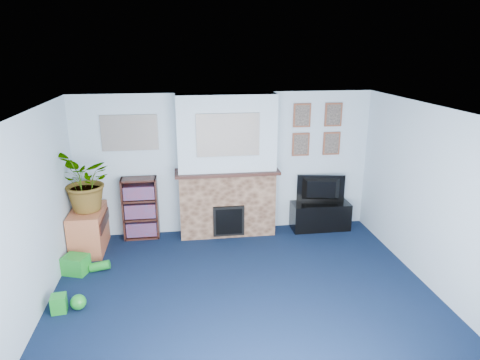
{
  "coord_description": "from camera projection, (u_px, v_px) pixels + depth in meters",
  "views": [
    {
      "loc": [
        -0.74,
        -4.74,
        3.12
      ],
      "look_at": [
        0.08,
        1.03,
        1.29
      ],
      "focal_mm": 32.0,
      "sensor_mm": 36.0,
      "label": 1
    }
  ],
  "objects": [
    {
      "name": "portrait_bl",
      "position": [
        301.0,
        144.0,
        7.34
      ],
      "size": [
        0.3,
        0.03,
        0.4
      ],
      "primitive_type": "cube",
      "color": "brown",
      "rests_on": "wall_back"
    },
    {
      "name": "television",
      "position": [
        321.0,
        190.0,
        7.45
      ],
      "size": [
        0.84,
        0.26,
        0.48
      ],
      "primitive_type": "imported",
      "rotation": [
        0.0,
        0.0,
        2.95
      ],
      "color": "black",
      "rests_on": "tv_stand"
    },
    {
      "name": "potted_plant",
      "position": [
        86.0,
        181.0,
        6.48
      ],
      "size": [
        0.99,
        1.06,
        0.96
      ],
      "primitive_type": "imported",
      "rotation": [
        0.0,
        0.0,
        5.03
      ],
      "color": "#26661E",
      "rests_on": "sideboard"
    },
    {
      "name": "collage_left",
      "position": [
        130.0,
        133.0,
        6.88
      ],
      "size": [
        0.9,
        0.03,
        0.58
      ],
      "primitive_type": "cube",
      "color": "gray",
      "rests_on": "wall_back"
    },
    {
      "name": "bookshelf",
      "position": [
        141.0,
        209.0,
        7.16
      ],
      "size": [
        0.58,
        0.28,
        1.05
      ],
      "color": "#331812",
      "rests_on": "ground"
    },
    {
      "name": "portrait_br",
      "position": [
        331.0,
        143.0,
        7.41
      ],
      "size": [
        0.3,
        0.03,
        0.4
      ],
      "primitive_type": "cube",
      "color": "brown",
      "rests_on": "wall_back"
    },
    {
      "name": "toy_tube",
      "position": [
        100.0,
        266.0,
        6.19
      ],
      "size": [
        0.3,
        0.13,
        0.17
      ],
      "primitive_type": "cylinder",
      "rotation": [
        0.0,
        1.43,
        0.0
      ],
      "color": "#198C26",
      "rests_on": "ground"
    },
    {
      "name": "toy_ball",
      "position": [
        78.0,
        303.0,
        5.28
      ],
      "size": [
        0.19,
        0.19,
        0.19
      ],
      "primitive_type": "sphere",
      "color": "#198C26",
      "rests_on": "ground"
    },
    {
      "name": "ceiling",
      "position": [
        246.0,
        113.0,
        4.79
      ],
      "size": [
        5.0,
        4.5,
        0.01
      ],
      "primitive_type": "cube",
      "color": "white",
      "rests_on": "wall_back"
    },
    {
      "name": "tv_stand",
      "position": [
        320.0,
        216.0,
        7.58
      ],
      "size": [
        1.01,
        0.43,
        0.48
      ],
      "primitive_type": "cube",
      "color": "black",
      "rests_on": "ground"
    },
    {
      "name": "wall_back",
      "position": [
        226.0,
        164.0,
        7.27
      ],
      "size": [
        5.0,
        0.04,
        2.4
      ],
      "primitive_type": "cube",
      "color": "silver",
      "rests_on": "ground"
    },
    {
      "name": "wall_right",
      "position": [
        438.0,
        202.0,
        5.48
      ],
      "size": [
        0.04,
        4.5,
        2.4
      ],
      "primitive_type": "cube",
      "color": "silver",
      "rests_on": "ground"
    },
    {
      "name": "mantel_candle",
      "position": [
        245.0,
        165.0,
        7.07
      ],
      "size": [
        0.05,
        0.05,
        0.15
      ],
      "primitive_type": "cylinder",
      "color": "#B2BFC6",
      "rests_on": "chimney_breast"
    },
    {
      "name": "toy_block",
      "position": [
        59.0,
        304.0,
        5.22
      ],
      "size": [
        0.2,
        0.2,
        0.22
      ],
      "primitive_type": "cube",
      "rotation": [
        0.0,
        0.0,
        0.12
      ],
      "color": "#198C26",
      "rests_on": "ground"
    },
    {
      "name": "wall_front",
      "position": [
        294.0,
        330.0,
        3.02
      ],
      "size": [
        5.0,
        0.04,
        2.4
      ],
      "primitive_type": "cube",
      "color": "silver",
      "rests_on": "ground"
    },
    {
      "name": "mantel_teddy",
      "position": [
        190.0,
        168.0,
        6.95
      ],
      "size": [
        0.12,
        0.12,
        0.12
      ],
      "primitive_type": "sphere",
      "color": "gray",
      "rests_on": "chimney_breast"
    },
    {
      "name": "mantel_clock",
      "position": [
        229.0,
        166.0,
        7.04
      ],
      "size": [
        0.1,
        0.06,
        0.14
      ],
      "primitive_type": "cube",
      "color": "gold",
      "rests_on": "chimney_breast"
    },
    {
      "name": "floor",
      "position": [
        245.0,
        299.0,
        5.51
      ],
      "size": [
        5.0,
        4.5,
        0.01
      ],
      "primitive_type": "cube",
      "color": "#0E1A36",
      "rests_on": "ground"
    },
    {
      "name": "chimney_breast",
      "position": [
        227.0,
        168.0,
        7.09
      ],
      "size": [
        1.72,
        0.5,
        2.4
      ],
      "color": "brown",
      "rests_on": "ground"
    },
    {
      "name": "green_crate",
      "position": [
        76.0,
        264.0,
        6.11
      ],
      "size": [
        0.4,
        0.36,
        0.26
      ],
      "primitive_type": "cube",
      "rotation": [
        0.0,
        0.0,
        -0.34
      ],
      "color": "#198C26",
      "rests_on": "ground"
    },
    {
      "name": "portrait_tr",
      "position": [
        333.0,
        115.0,
        7.26
      ],
      "size": [
        0.3,
        0.03,
        0.4
      ],
      "primitive_type": "cube",
      "color": "brown",
      "rests_on": "wall_back"
    },
    {
      "name": "sideboard",
      "position": [
        89.0,
        229.0,
        6.76
      ],
      "size": [
        0.48,
        0.87,
        0.68
      ],
      "primitive_type": "cube",
      "color": "#BE623D",
      "rests_on": "ground"
    },
    {
      "name": "portrait_tl",
      "position": [
        302.0,
        115.0,
        7.19
      ],
      "size": [
        0.3,
        0.03,
        0.4
      ],
      "primitive_type": "cube",
      "color": "brown",
      "rests_on": "wall_back"
    },
    {
      "name": "mantel_can",
      "position": [
        273.0,
        165.0,
        7.14
      ],
      "size": [
        0.06,
        0.06,
        0.13
      ],
      "primitive_type": "cylinder",
      "color": "#198C26",
      "rests_on": "chimney_breast"
    },
    {
      "name": "collage_main",
      "position": [
        228.0,
        135.0,
        6.71
      ],
      "size": [
        1.0,
        0.03,
        0.68
      ],
      "primitive_type": "cube",
      "color": "gray",
      "rests_on": "chimney_breast"
    },
    {
      "name": "wall_left",
      "position": [
        27.0,
        224.0,
        4.82
      ],
      "size": [
        0.04,
        4.5,
        2.4
      ],
      "primitive_type": "cube",
      "color": "silver",
      "rests_on": "ground"
    }
  ]
}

